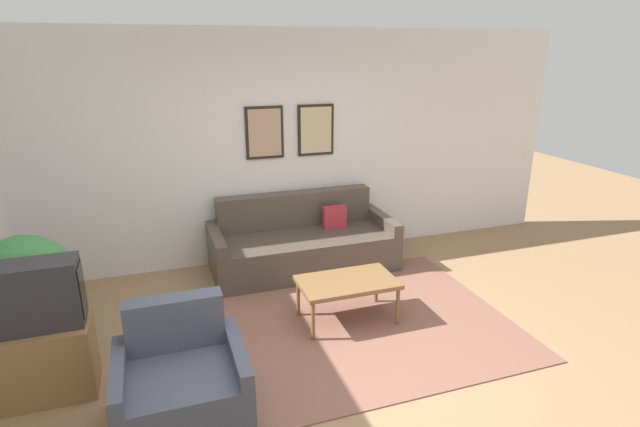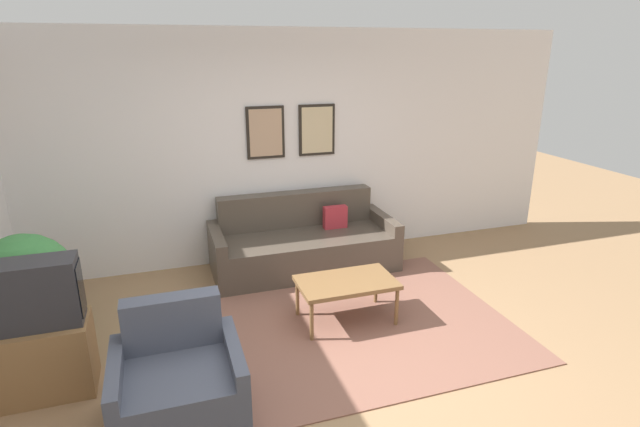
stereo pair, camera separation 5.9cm
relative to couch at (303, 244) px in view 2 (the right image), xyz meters
The scene contains 11 objects.
ground_plane 2.14m from the couch, 101.36° to the right, with size 16.00×16.00×0.00m, color #997551.
area_rug 1.40m from the couch, 90.20° to the right, with size 3.03×2.32×0.01m.
wall_back 1.23m from the couch, 131.56° to the left, with size 8.00×0.09×2.70m.
couch is the anchor object (origin of this frame).
coffee_table 1.31m from the couch, 88.40° to the right, with size 0.91×0.54×0.42m.
tv_stand 2.91m from the couch, 147.38° to the right, with size 0.65×0.41×0.57m.
tv 2.96m from the couch, 147.36° to the right, with size 0.62×0.28×0.50m.
armchair 2.67m from the couch, 124.96° to the right, with size 0.86×0.76×0.82m.
potted_plant_tall 2.88m from the couch, 155.85° to the right, with size 0.75×0.75×1.12m.
potted_plant_by_window 2.66m from the couch, behind, with size 0.43×0.43×0.72m.
potted_plant_small 2.83m from the couch, 161.44° to the right, with size 0.55×0.55×0.82m.
Camera 2 is at (-1.09, -3.14, 2.47)m, focal length 28.00 mm.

